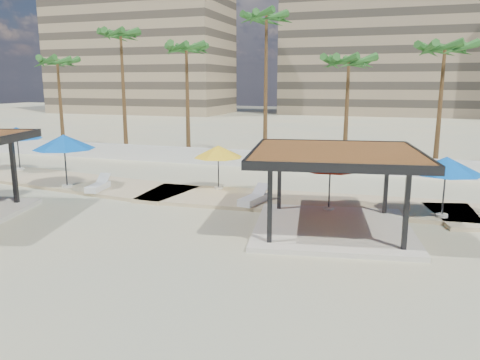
% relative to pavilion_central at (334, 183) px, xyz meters
% --- Properties ---
extents(ground, '(200.00, 200.00, 0.00)m').
position_rel_pavilion_central_xyz_m(ground, '(-4.21, -3.28, -1.96)').
color(ground, '#CBB986').
rests_on(ground, ground).
extents(promenade, '(44.45, 7.97, 0.24)m').
position_rel_pavilion_central_xyz_m(promenade, '(-2.21, 4.39, -1.90)').
color(promenade, '#C6B284').
rests_on(promenade, ground).
extents(boundary_wall, '(56.00, 0.30, 1.20)m').
position_rel_pavilion_central_xyz_m(boundary_wall, '(-4.21, 12.72, -1.36)').
color(boundary_wall, silver).
rests_on(boundary_wall, ground).
extents(building_west, '(34.00, 16.00, 32.40)m').
position_rel_pavilion_central_xyz_m(building_west, '(-46.21, 64.72, 13.31)').
color(building_west, '#937F60').
rests_on(building_west, ground).
extents(building_mid, '(38.00, 16.00, 30.40)m').
position_rel_pavilion_central_xyz_m(building_mid, '(-0.21, 74.72, 12.31)').
color(building_mid, '#847259').
rests_on(building_mid, ground).
extents(pavilion_central, '(7.48, 7.48, 3.29)m').
position_rel_pavilion_central_xyz_m(pavilion_central, '(0.00, 0.00, 0.00)').
color(pavilion_central, beige).
rests_on(pavilion_central, ground).
extents(umbrella_a, '(3.57, 3.57, 2.84)m').
position_rel_pavilion_central_xyz_m(umbrella_a, '(-21.33, 5.87, 0.66)').
color(umbrella_a, beige).
rests_on(umbrella_a, promenade).
extents(umbrella_b, '(3.07, 3.07, 2.38)m').
position_rel_pavilion_central_xyz_m(umbrella_b, '(-6.84, 4.89, 0.26)').
color(umbrella_b, beige).
rests_on(umbrella_b, promenade).
extents(umbrella_c, '(3.60, 3.60, 2.56)m').
position_rel_pavilion_central_xyz_m(umbrella_c, '(-0.52, 2.52, 0.42)').
color(umbrella_c, beige).
rests_on(umbrella_c, promenade).
extents(umbrella_d, '(3.04, 3.04, 2.63)m').
position_rel_pavilion_central_xyz_m(umbrella_d, '(4.29, 2.84, 0.48)').
color(umbrella_d, beige).
rests_on(umbrella_d, promenade).
extents(umbrella_f, '(3.49, 3.49, 2.93)m').
position_rel_pavilion_central_xyz_m(umbrella_f, '(-14.90, 2.52, 0.73)').
color(umbrella_f, beige).
rests_on(umbrella_f, promenade).
extents(lounger_a, '(0.94, 2.05, 0.75)m').
position_rel_pavilion_central_xyz_m(lounger_a, '(-12.91, 2.57, -1.60)').
color(lounger_a, silver).
rests_on(lounger_a, promenade).
extents(lounger_b, '(1.08, 2.18, 0.79)m').
position_rel_pavilion_central_xyz_m(lounger_b, '(-4.11, 2.57, -1.59)').
color(lounger_b, silver).
rests_on(lounger_b, promenade).
extents(palm_a, '(3.00, 3.00, 8.40)m').
position_rel_pavilion_central_xyz_m(palm_a, '(-25.21, 15.02, 5.32)').
color(palm_a, brown).
rests_on(palm_a, ground).
extents(palm_b, '(3.00, 3.00, 10.47)m').
position_rel_pavilion_central_xyz_m(palm_b, '(-19.21, 15.42, 7.27)').
color(palm_b, brown).
rests_on(palm_b, ground).
extents(palm_c, '(3.00, 3.00, 9.21)m').
position_rel_pavilion_central_xyz_m(palm_c, '(-13.21, 14.82, 6.09)').
color(palm_c, brown).
rests_on(palm_c, ground).
extents(palm_d, '(3.00, 3.00, 11.29)m').
position_rel_pavilion_central_xyz_m(palm_d, '(-7.21, 15.62, 8.03)').
color(palm_d, brown).
rests_on(palm_d, ground).
extents(palm_e, '(3.00, 3.00, 8.09)m').
position_rel_pavilion_central_xyz_m(palm_e, '(-1.21, 15.12, 5.04)').
color(palm_e, brown).
rests_on(palm_e, ground).
extents(palm_f, '(3.00, 3.00, 8.84)m').
position_rel_pavilion_central_xyz_m(palm_f, '(4.79, 15.32, 5.74)').
color(palm_f, brown).
rests_on(palm_f, ground).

